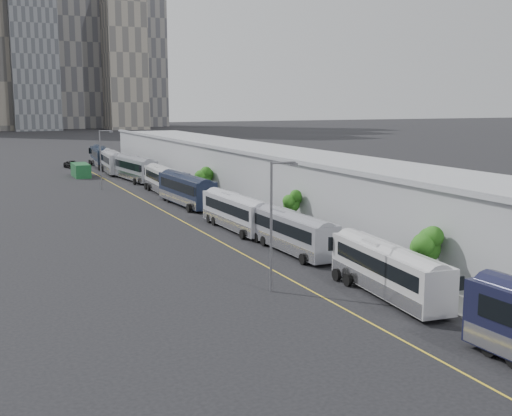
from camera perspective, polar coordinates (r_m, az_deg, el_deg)
sidewalk at (r=63.68m, az=5.94°, el=-2.26°), size 10.00×170.00×0.12m
lane_line at (r=59.18m, az=-2.89°, el=-3.17°), size 0.12×160.00×0.02m
depot at (r=65.17m, az=9.02°, el=1.03°), size 12.45×160.40×7.20m
skyline at (r=325.74m, az=-21.58°, el=15.49°), size 145.00×64.00×120.00m
bus_2 at (r=44.02m, az=11.65°, el=-5.82°), size 3.50×12.17×3.51m
bus_3 at (r=55.66m, az=3.16°, el=-2.43°), size 2.71×12.09×3.52m
bus_4 at (r=65.13m, az=-1.76°, el=-0.63°), size 2.80×12.44×3.62m
bus_5 at (r=80.76m, az=-6.19°, el=1.38°), size 3.32×13.61×3.95m
bus_6 at (r=92.30m, az=-8.25°, el=2.28°), size 3.14×12.87×3.73m
bus_7 at (r=107.40m, az=-10.68°, el=3.29°), size 4.12×14.03×4.04m
bus_8 at (r=120.33m, az=-12.67°, el=3.87°), size 3.67×14.07×4.07m
bus_9 at (r=132.16m, az=-13.61°, el=4.31°), size 3.82×14.00×4.04m
tree_1 at (r=45.57m, az=14.83°, el=-3.12°), size 2.11×2.11×4.32m
tree_2 at (r=62.43m, az=3.17°, el=0.54°), size 1.65×1.65×4.13m
tree_3 at (r=84.64m, az=-4.70°, el=2.81°), size 2.21×2.21×4.31m
street_lamp_near at (r=43.37m, az=1.59°, el=-0.84°), size 2.04×0.22×8.97m
street_lamp_far at (r=96.93m, az=-13.55°, el=4.55°), size 2.04×0.22×8.80m
shipping_container at (r=115.45m, az=-15.31°, el=3.25°), size 2.66×6.79×2.30m
suv at (r=131.32m, az=-15.97°, el=3.74°), size 3.24×5.45×1.42m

